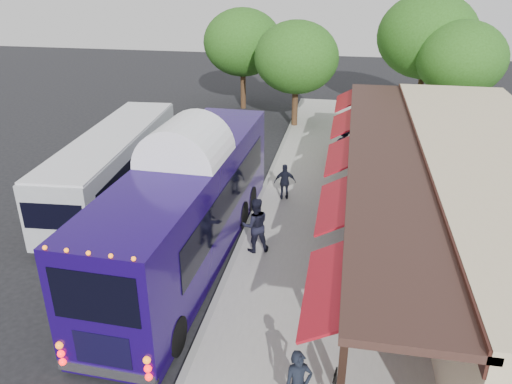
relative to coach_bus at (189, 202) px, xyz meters
The scene contains 13 objects.
ground 2.90m from the coach_bus, 44.33° to the right, with size 90.00×90.00×0.00m, color black.
sidewalk 7.23m from the coach_bus, 21.83° to the left, with size 10.00×40.00×0.15m, color #9E9B93.
curb 3.60m from the coach_bus, 59.86° to the left, with size 0.20×40.00×0.16m, color gray.
station_shelter 10.17m from the coach_bus, 14.72° to the left, with size 8.15×20.00×3.60m.
coach_bus is the anchor object (origin of this frame).
city_bus 6.14m from the coach_bus, 138.53° to the left, with size 3.07×10.78×2.86m.
ped_b 2.39m from the coach_bus, 14.51° to the left, with size 0.95×0.74×1.96m, color black.
ped_c 5.67m from the coach_bus, 62.57° to the left, with size 0.90×0.38×1.54m, color black.
ped_d 11.01m from the coach_bus, 63.73° to the left, with size 1.17×0.67×1.81m, color black.
tree_left 15.99m from the coach_bus, 83.83° to the left, with size 4.98×4.98×6.37m.
tree_mid 21.57m from the coach_bus, 63.93° to the left, with size 6.10×6.10×7.81m.
tree_right 20.13m from the coach_bus, 56.41° to the left, with size 5.06×5.06×6.47m.
tree_far 19.97m from the coach_bus, 96.86° to the left, with size 5.25×5.25×6.72m.
Camera 1 is at (3.46, -12.70, 9.13)m, focal length 35.00 mm.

